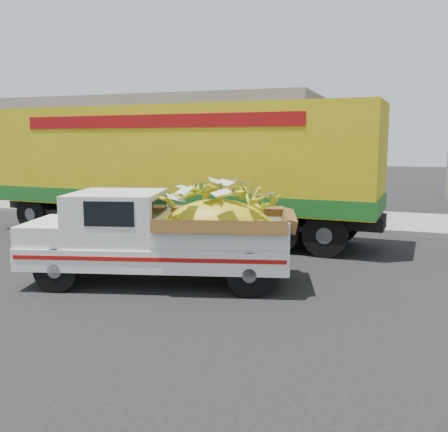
% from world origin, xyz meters
% --- Properties ---
extents(ground, '(100.00, 100.00, 0.00)m').
position_xyz_m(ground, '(0.00, 0.00, 0.00)').
color(ground, black).
rests_on(ground, ground).
extents(curb, '(60.00, 0.25, 0.15)m').
position_xyz_m(curb, '(0.00, 7.15, 0.07)').
color(curb, gray).
rests_on(curb, ground).
extents(sidewalk, '(60.00, 4.00, 0.14)m').
position_xyz_m(sidewalk, '(0.00, 9.25, 0.07)').
color(sidewalk, gray).
rests_on(sidewalk, ground).
extents(building_left, '(18.00, 6.00, 5.00)m').
position_xyz_m(building_left, '(-8.00, 15.15, 2.50)').
color(building_left, gray).
rests_on(building_left, ground).
extents(pickup_truck, '(5.51, 3.17, 1.82)m').
position_xyz_m(pickup_truck, '(0.77, 0.22, 0.98)').
color(pickup_truck, black).
rests_on(pickup_truck, ground).
extents(semi_trailer, '(12.03, 3.10, 3.80)m').
position_xyz_m(semi_trailer, '(-1.39, 4.70, 2.12)').
color(semi_trailer, black).
rests_on(semi_trailer, ground).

